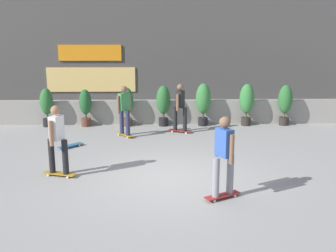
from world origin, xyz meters
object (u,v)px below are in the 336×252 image
at_px(skater_far_left, 180,106).
at_px(potted_plant_0, 47,105).
at_px(skateboard_near_camera, 70,146).
at_px(skater_foreground, 124,109).
at_px(potted_plant_2, 127,104).
at_px(potted_plant_3, 163,103).
at_px(potted_plant_5, 247,101).
at_px(potted_plant_6, 285,102).
at_px(potted_plant_1, 85,105).
at_px(skater_by_wall_right, 57,138).
at_px(skater_far_right, 224,154).
at_px(potted_plant_4, 203,101).

bearing_deg(skater_far_left, potted_plant_0, 167.34).
relative_size(skater_far_left, skateboard_near_camera, 2.37).
distance_m(skater_foreground, skater_far_left, 1.94).
distance_m(potted_plant_2, potted_plant_3, 1.36).
bearing_deg(potted_plant_5, potted_plant_6, 0.00).
height_order(potted_plant_1, potted_plant_3, potted_plant_3).
xyz_separation_m(potted_plant_5, potted_plant_6, (1.45, 0.00, -0.03)).
bearing_deg(potted_plant_0, potted_plant_2, -0.00).
bearing_deg(skater_by_wall_right, skateboard_near_camera, 96.78).
height_order(potted_plant_2, skateboard_near_camera, potted_plant_2).
bearing_deg(skateboard_near_camera, potted_plant_0, 116.87).
distance_m(potted_plant_2, skater_foreground, 1.61).
bearing_deg(potted_plant_6, skater_far_left, -164.73).
distance_m(skater_far_left, skateboard_near_camera, 3.95).
bearing_deg(potted_plant_5, skateboard_near_camera, -153.89).
distance_m(skater_far_right, skateboard_near_camera, 5.59).
height_order(potted_plant_1, potted_plant_2, potted_plant_2).
bearing_deg(skater_foreground, potted_plant_6, 15.28).
xyz_separation_m(potted_plant_0, potted_plant_6, (8.88, -0.00, 0.07)).
bearing_deg(potted_plant_5, skater_by_wall_right, -136.41).
xyz_separation_m(potted_plant_0, potted_plant_4, (5.80, 0.00, 0.11)).
bearing_deg(potted_plant_4, potted_plant_0, 180.00).
bearing_deg(potted_plant_1, skater_far_left, -17.60).
relative_size(skater_far_right, skater_far_left, 1.00).
distance_m(potted_plant_0, skater_by_wall_right, 5.67).
height_order(potted_plant_0, skateboard_near_camera, potted_plant_0).
bearing_deg(potted_plant_5, skater_foreground, -160.07).
height_order(potted_plant_0, potted_plant_5, potted_plant_5).
distance_m(potted_plant_6, skater_far_right, 7.62).
relative_size(potted_plant_0, potted_plant_3, 0.94).
distance_m(potted_plant_5, skateboard_near_camera, 6.69).
distance_m(potted_plant_6, skateboard_near_camera, 8.00).
height_order(potted_plant_0, skater_far_right, skater_far_right).
height_order(potted_plant_5, skater_far_left, skater_far_left).
bearing_deg(skater_by_wall_right, skater_far_left, 54.16).
height_order(potted_plant_3, potted_plant_5, potted_plant_5).
height_order(potted_plant_3, skater_far_right, skater_far_right).
relative_size(potted_plant_4, skater_by_wall_right, 0.94).
bearing_deg(potted_plant_2, skater_far_right, -70.14).
xyz_separation_m(potted_plant_5, skateboard_near_camera, (-5.95, -2.92, -0.86)).
xyz_separation_m(potted_plant_1, skater_far_left, (3.45, -1.09, 0.15)).
bearing_deg(potted_plant_5, skater_far_right, -106.58).
relative_size(potted_plant_6, skater_by_wall_right, 0.90).
height_order(potted_plant_0, skater_foreground, skater_foreground).
bearing_deg(potted_plant_3, skater_far_left, -63.00).
bearing_deg(potted_plant_2, potted_plant_0, 180.00).
bearing_deg(potted_plant_6, skater_by_wall_right, -142.84).
xyz_separation_m(potted_plant_3, potted_plant_4, (1.49, 0.00, 0.05)).
distance_m(potted_plant_3, potted_plant_6, 4.57).
height_order(potted_plant_1, potted_plant_5, potted_plant_5).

